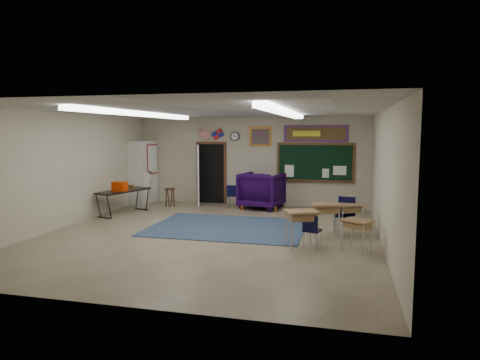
% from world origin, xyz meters
% --- Properties ---
extents(floor, '(9.00, 9.00, 0.00)m').
position_xyz_m(floor, '(0.00, 0.00, 0.00)').
color(floor, '#84755B').
rests_on(floor, ground).
extents(back_wall, '(8.00, 0.04, 3.00)m').
position_xyz_m(back_wall, '(0.00, 4.50, 1.50)').
color(back_wall, beige).
rests_on(back_wall, floor).
extents(front_wall, '(8.00, 0.04, 3.00)m').
position_xyz_m(front_wall, '(0.00, -4.50, 1.50)').
color(front_wall, beige).
rests_on(front_wall, floor).
extents(left_wall, '(0.04, 9.00, 3.00)m').
position_xyz_m(left_wall, '(-4.00, 0.00, 1.50)').
color(left_wall, beige).
rests_on(left_wall, floor).
extents(right_wall, '(0.04, 9.00, 3.00)m').
position_xyz_m(right_wall, '(4.00, 0.00, 1.50)').
color(right_wall, beige).
rests_on(right_wall, floor).
extents(ceiling, '(8.00, 9.00, 0.04)m').
position_xyz_m(ceiling, '(0.00, 0.00, 3.00)').
color(ceiling, beige).
rests_on(ceiling, back_wall).
extents(area_rug, '(4.00, 3.00, 0.02)m').
position_xyz_m(area_rug, '(0.20, 0.80, 0.01)').
color(area_rug, '#30405B').
rests_on(area_rug, floor).
extents(fluorescent_strips, '(3.86, 6.00, 0.10)m').
position_xyz_m(fluorescent_strips, '(0.00, 0.00, 2.94)').
color(fluorescent_strips, white).
rests_on(fluorescent_strips, ceiling).
extents(doorway, '(1.10, 0.89, 2.16)m').
position_xyz_m(doorway, '(-1.50, 4.35, 1.06)').
color(doorway, black).
rests_on(doorway, back_wall).
extents(chalkboard, '(2.55, 0.14, 1.30)m').
position_xyz_m(chalkboard, '(2.20, 4.46, 1.46)').
color(chalkboard, '#5B311A').
rests_on(chalkboard, back_wall).
extents(bulletin_board, '(2.10, 0.05, 0.55)m').
position_xyz_m(bulletin_board, '(2.20, 4.47, 2.45)').
color(bulletin_board, '#AC200E').
rests_on(bulletin_board, back_wall).
extents(framed_art_print, '(0.75, 0.05, 0.65)m').
position_xyz_m(framed_art_print, '(0.35, 4.47, 2.35)').
color(framed_art_print, '#9E621E').
rests_on(framed_art_print, back_wall).
extents(wall_clock, '(0.32, 0.05, 0.32)m').
position_xyz_m(wall_clock, '(-0.55, 4.47, 2.35)').
color(wall_clock, black).
rests_on(wall_clock, back_wall).
extents(wall_flags, '(1.16, 0.06, 0.70)m').
position_xyz_m(wall_flags, '(-1.40, 4.44, 2.48)').
color(wall_flags, red).
rests_on(wall_flags, back_wall).
extents(storage_cabinet, '(0.59, 1.25, 2.20)m').
position_xyz_m(storage_cabinet, '(-3.71, 3.85, 1.10)').
color(storage_cabinet, silver).
rests_on(storage_cabinet, floor).
extents(wingback_armchair, '(1.49, 1.52, 1.19)m').
position_xyz_m(wingback_armchair, '(0.52, 3.85, 0.59)').
color(wingback_armchair, '#1A0431').
rests_on(wingback_armchair, floor).
extents(student_chair_reading, '(0.41, 0.41, 0.76)m').
position_xyz_m(student_chair_reading, '(-0.44, 3.79, 0.38)').
color(student_chair_reading, black).
rests_on(student_chair_reading, floor).
extents(student_chair_desk_a, '(0.44, 0.44, 0.73)m').
position_xyz_m(student_chair_desk_a, '(2.51, -0.67, 0.37)').
color(student_chair_desk_a, black).
rests_on(student_chair_desk_a, floor).
extents(student_chair_desk_b, '(0.52, 0.52, 0.92)m').
position_xyz_m(student_chair_desk_b, '(3.20, 0.71, 0.46)').
color(student_chair_desk_b, black).
rests_on(student_chair_desk_b, floor).
extents(student_desk_front_left, '(0.77, 0.65, 0.81)m').
position_xyz_m(student_desk_front_left, '(2.74, 0.36, 0.45)').
color(student_desk_front_left, olive).
rests_on(student_desk_front_left, floor).
extents(student_desk_front_right, '(0.79, 0.74, 0.76)m').
position_xyz_m(student_desk_front_right, '(3.27, 0.73, 0.43)').
color(student_desk_front_right, olive).
rests_on(student_desk_front_right, floor).
extents(student_desk_back_left, '(0.83, 0.74, 0.82)m').
position_xyz_m(student_desk_back_left, '(2.28, -0.75, 0.46)').
color(student_desk_back_left, olive).
rests_on(student_desk_back_left, floor).
extents(student_desk_back_right, '(0.72, 0.68, 0.70)m').
position_xyz_m(student_desk_back_right, '(3.44, -0.82, 0.39)').
color(student_desk_back_right, olive).
rests_on(student_desk_back_right, floor).
extents(folding_table, '(1.08, 1.88, 1.02)m').
position_xyz_m(folding_table, '(-3.38, 1.85, 0.40)').
color(folding_table, black).
rests_on(folding_table, floor).
extents(wooden_stool, '(0.35, 0.35, 0.62)m').
position_xyz_m(wooden_stool, '(-2.52, 3.38, 0.32)').
color(wooden_stool, '#462815').
rests_on(wooden_stool, floor).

